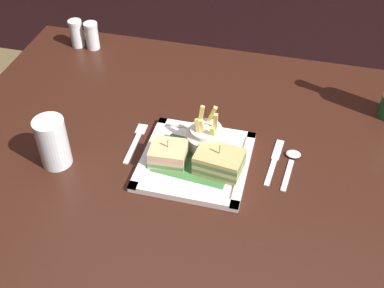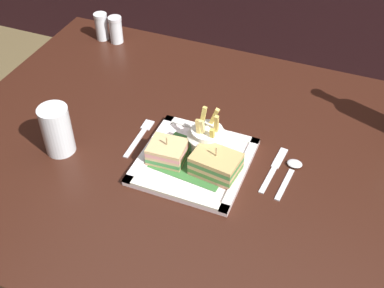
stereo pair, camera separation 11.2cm
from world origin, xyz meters
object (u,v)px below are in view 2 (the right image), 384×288
fork (140,136)px  sandwich_half_right (216,164)px  spoon (292,169)px  pepper_shaker (116,31)px  sandwich_half_left (167,152)px  dining_table (190,186)px  salt_shaker (102,28)px  fries_cup (207,136)px  knife (274,168)px  square_plate (194,162)px  water_glass (57,132)px

fork → sandwich_half_right: bearing=-14.8°
spoon → pepper_shaker: 0.73m
sandwich_half_left → fork: 0.12m
dining_table → salt_shaker: bearing=140.1°
sandwich_half_left → pepper_shaker: (-0.36, 0.43, 0.00)m
sandwich_half_left → fries_cup: bearing=40.7°
dining_table → fries_cup: (0.04, 0.01, 0.18)m
knife → spoon: (0.04, 0.01, 0.00)m
fries_cup → salt_shaker: (-0.49, 0.37, -0.02)m
sandwich_half_right → salt_shaker: sandwich_half_right is taller
square_plate → fries_cup: fries_cup is taller
water_glass → salt_shaker: size_ratio=1.44×
dining_table → knife: bearing=4.3°
spoon → pepper_shaker: pepper_shaker is taller
fries_cup → knife: size_ratio=0.70×
spoon → pepper_shaker: bearing=151.1°
knife → salt_shaker: salt_shaker is taller
dining_table → sandwich_half_right: 0.19m
sandwich_half_left → fries_cup: 0.10m
dining_table → pepper_shaker: size_ratio=14.43×
sandwich_half_left → water_glass: (-0.25, -0.06, 0.02)m
knife → spoon: bearing=10.0°
sandwich_half_left → spoon: (0.27, 0.08, -0.03)m
fries_cup → spoon: (0.20, 0.02, -0.05)m
square_plate → salt_shaker: bearing=138.8°
dining_table → spoon: (0.24, 0.02, 0.13)m
water_glass → knife: bearing=14.7°
dining_table → square_plate: 0.14m
dining_table → knife: knife is taller
dining_table → sandwich_half_left: bearing=-119.9°
fork → salt_shaker: (-0.31, 0.37, 0.04)m
salt_shaker → dining_table: bearing=-39.9°
spoon → fork: bearing=-176.7°
sandwich_half_right → water_glass: size_ratio=0.91×
knife → fries_cup: bearing=-176.5°
sandwich_half_left → knife: bearing=17.1°
spoon → knife: bearing=-170.0°
sandwich_half_left → water_glass: size_ratio=0.71×
square_plate → salt_shaker: salt_shaker is taller
square_plate → pepper_shaker: pepper_shaker is taller
pepper_shaker → fork: bearing=-54.6°
pepper_shaker → water_glass: bearing=-76.9°
pepper_shaker → dining_table: bearing=-43.3°
sandwich_half_right → spoon: size_ratio=0.83×
square_plate → water_glass: (-0.31, -0.07, 0.05)m
water_glass → spoon: 0.54m
knife → spoon: 0.04m
square_plate → sandwich_half_left: bearing=-163.5°
dining_table → water_glass: size_ratio=9.82×
sandwich_half_left → fork: (-0.10, 0.06, -0.03)m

